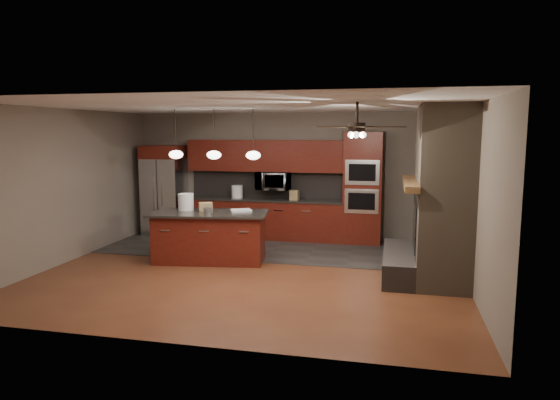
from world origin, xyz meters
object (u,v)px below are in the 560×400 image
(oven_tower, at_px, (363,188))
(paint_can, at_px, (208,211))
(counter_box, at_px, (294,195))
(cardboard_box, at_px, (206,207))
(microwave, at_px, (273,181))
(paint_tray, at_px, (241,210))
(counter_bucket, at_px, (237,192))
(kitchen_island, at_px, (210,237))
(refrigerator, at_px, (164,190))
(white_bucket, at_px, (186,202))

(oven_tower, bearing_deg, paint_can, -138.73)
(counter_box, bearing_deg, cardboard_box, -115.39)
(oven_tower, height_order, microwave, oven_tower)
(microwave, distance_m, paint_tray, 2.04)
(oven_tower, xyz_separation_m, microwave, (-1.98, 0.06, 0.11))
(paint_tray, distance_m, counter_bucket, 2.07)
(kitchen_island, relative_size, paint_can, 13.99)
(oven_tower, height_order, refrigerator, oven_tower)
(paint_tray, bearing_deg, oven_tower, 15.24)
(refrigerator, height_order, counter_box, refrigerator)
(counter_bucket, bearing_deg, paint_can, -85.57)
(kitchen_island, height_order, paint_tray, paint_tray)
(cardboard_box, distance_m, counter_box, 2.37)
(refrigerator, relative_size, white_bucket, 6.69)
(paint_can, xyz_separation_m, paint_tray, (0.51, 0.36, -0.03))
(microwave, relative_size, cardboard_box, 2.99)
(paint_can, relative_size, counter_bucket, 0.57)
(white_bucket, bearing_deg, counter_box, 49.49)
(microwave, xyz_separation_m, white_bucket, (-1.19, -2.08, -0.23))
(kitchen_island, relative_size, counter_box, 10.66)
(white_bucket, relative_size, cardboard_box, 1.27)
(oven_tower, xyz_separation_m, cardboard_box, (-2.77, -2.03, -0.19))
(white_bucket, distance_m, paint_can, 0.62)
(paint_can, bearing_deg, oven_tower, 41.27)
(white_bucket, xyz_separation_m, paint_tray, (1.05, 0.08, -0.14))
(refrigerator, distance_m, counter_bucket, 1.74)
(kitchen_island, distance_m, white_bucket, 0.81)
(paint_can, height_order, cardboard_box, cardboard_box)
(paint_tray, relative_size, counter_box, 1.75)
(refrigerator, bearing_deg, paint_tray, -37.54)
(kitchen_island, xyz_separation_m, counter_box, (1.18, 2.12, 0.54))
(oven_tower, height_order, counter_bucket, oven_tower)
(microwave, xyz_separation_m, counter_box, (0.50, -0.10, -0.29))
(cardboard_box, bearing_deg, oven_tower, 10.62)
(paint_can, bearing_deg, paint_tray, 34.87)
(cardboard_box, bearing_deg, white_bucket, 153.59)
(microwave, bearing_deg, paint_tray, -93.85)
(paint_can, height_order, counter_box, counter_box)
(microwave, relative_size, white_bucket, 2.36)
(paint_can, height_order, counter_bucket, counter_bucket)
(microwave, relative_size, paint_tray, 1.99)
(microwave, relative_size, paint_can, 4.57)
(counter_box, bearing_deg, paint_can, -109.26)
(paint_tray, height_order, cardboard_box, cardboard_box)
(paint_can, distance_m, counter_bucket, 2.32)
(kitchen_island, bearing_deg, oven_tower, 31.16)
(refrigerator, distance_m, white_bucket, 2.39)
(paint_tray, bearing_deg, counter_bucket, 82.10)
(counter_bucket, height_order, counter_box, counter_bucket)
(oven_tower, distance_m, kitchen_island, 3.50)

